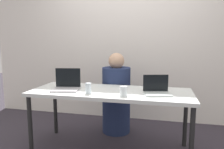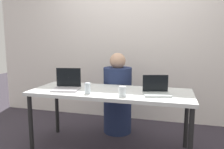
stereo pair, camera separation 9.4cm
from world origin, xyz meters
name	(u,v)px [view 2 (the right image)]	position (x,y,z in m)	size (l,w,h in m)	color
ground_plane	(110,149)	(0.00, 0.00, 0.00)	(12.00, 12.00, 0.00)	#332D36
back_wall	(130,43)	(0.00, 1.20, 1.28)	(4.86, 0.10, 2.55)	silver
desk	(110,96)	(0.00, 0.00, 0.68)	(1.87, 0.71, 0.74)	silver
person_at_center	(118,97)	(-0.05, 0.56, 0.51)	(0.46, 0.46, 1.15)	#1F2A4F
laptop_front_right	(156,90)	(0.53, -0.05, 0.78)	(0.32, 0.27, 0.20)	silver
laptop_front_left	(67,85)	(-0.52, -0.07, 0.79)	(0.34, 0.31, 0.25)	#B7B3B9
water_glass_right	(122,92)	(0.19, -0.22, 0.78)	(0.08, 0.08, 0.10)	white
water_glass_left	(88,89)	(-0.21, -0.19, 0.79)	(0.07, 0.07, 0.12)	silver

